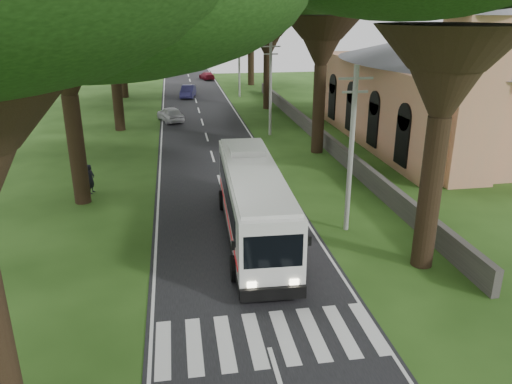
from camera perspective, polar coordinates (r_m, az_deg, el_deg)
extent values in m
plane|color=#203F12|center=(18.93, 0.09, -12.87)|extent=(140.00, 140.00, 0.00)
cube|color=black|center=(42.01, -5.56, 5.93)|extent=(8.00, 120.00, 0.04)
cube|color=silver|center=(17.32, 1.23, -16.44)|extent=(8.00, 3.00, 0.01)
cube|color=#383533|center=(42.43, 6.81, 6.85)|extent=(0.35, 50.00, 1.20)
cube|color=#E4946F|center=(43.50, 19.34, 9.70)|extent=(12.00, 22.00, 6.40)
pyramid|color=#595960|center=(42.94, 20.21, 16.77)|extent=(14.00, 24.00, 2.20)
cube|color=#E4946F|center=(33.20, 23.14, 9.40)|extent=(3.00, 3.00, 10.00)
cone|color=#595960|center=(32.77, 24.60, 19.36)|extent=(4.00, 4.00, 1.60)
cylinder|color=gray|center=(23.96, 10.80, 4.54)|extent=(0.24, 0.24, 8.00)
cube|color=gray|center=(23.29, 11.36, 12.61)|extent=(1.60, 0.10, 0.10)
cube|color=gray|center=(23.37, 11.26, 11.16)|extent=(1.20, 0.10, 0.10)
cylinder|color=gray|center=(42.89, 1.66, 11.76)|extent=(0.24, 0.24, 8.00)
cube|color=gray|center=(42.52, 1.71, 16.29)|extent=(1.60, 0.10, 0.10)
cube|color=gray|center=(42.56, 1.70, 15.49)|extent=(1.20, 0.10, 0.10)
cylinder|color=gray|center=(62.49, -1.94, 14.44)|extent=(0.24, 0.24, 8.00)
cube|color=gray|center=(62.23, -1.97, 17.55)|extent=(1.60, 0.10, 0.10)
cube|color=gray|center=(62.26, -1.97, 17.00)|extent=(1.20, 0.10, 0.10)
cylinder|color=black|center=(29.09, -19.79, 4.48)|extent=(0.90, 0.90, 6.05)
cone|color=black|center=(28.25, -21.00, 14.13)|extent=(3.20, 3.20, 3.80)
cylinder|color=black|center=(46.48, -15.56, 10.43)|extent=(0.90, 0.90, 5.97)
cone|color=black|center=(45.96, -16.15, 16.43)|extent=(3.20, 3.20, 3.80)
cylinder|color=black|center=(64.36, -14.94, 12.80)|extent=(0.90, 0.90, 5.41)
cone|color=black|center=(63.98, -15.33, 16.88)|extent=(3.20, 3.20, 3.80)
ellipsoid|color=black|center=(63.91, -15.65, 20.19)|extent=(14.13, 14.13, 5.94)
cylinder|color=black|center=(21.54, 19.25, -0.27)|extent=(0.90, 0.90, 6.42)
cone|color=black|center=(20.43, 20.93, 13.28)|extent=(3.20, 3.20, 3.80)
cylinder|color=black|center=(37.85, 7.17, 9.30)|extent=(0.90, 0.90, 6.49)
cone|color=black|center=(37.23, 7.53, 17.09)|extent=(3.20, 3.20, 3.80)
cylinder|color=black|center=(55.08, 1.31, 12.50)|extent=(0.90, 0.90, 5.80)
cone|color=black|center=(54.64, 1.36, 17.49)|extent=(3.20, 3.20, 3.80)
cylinder|color=black|center=(72.89, -0.58, 14.29)|extent=(0.90, 0.90, 5.50)
cone|color=black|center=(72.55, -0.59, 17.95)|extent=(3.20, 3.20, 3.80)
ellipsoid|color=black|center=(72.49, -0.60, 20.97)|extent=(12.94, 12.94, 5.43)
cube|color=white|center=(23.33, -0.33, -1.00)|extent=(2.86, 11.85, 2.89)
cube|color=black|center=(23.45, -0.42, 0.21)|extent=(2.85, 9.69, 1.08)
cube|color=black|center=(23.87, -0.32, -4.12)|extent=(2.91, 11.89, 0.34)
cube|color=red|center=(23.58, -0.32, -2.50)|extent=(2.87, 10.67, 0.18)
cube|color=white|center=(22.82, -0.33, 2.53)|extent=(2.65, 11.25, 0.18)
cylinder|color=black|center=(20.25, -2.42, -8.73)|extent=(0.38, 1.09, 1.08)
cylinder|color=black|center=(20.57, 4.47, -8.29)|extent=(0.38, 1.09, 1.08)
cylinder|color=black|center=(27.17, -3.85, -0.94)|extent=(0.38, 1.09, 1.08)
cylinder|color=black|center=(27.41, 1.26, -0.70)|extent=(0.38, 1.09, 1.08)
imported|color=#BAB8BE|center=(49.41, -9.77, 8.78)|extent=(2.92, 4.53, 1.43)
imported|color=navy|center=(62.97, -7.78, 11.33)|extent=(2.21, 4.53, 1.43)
imported|color=maroon|center=(78.94, -5.64, 13.10)|extent=(2.46, 4.29, 1.17)
imported|color=black|center=(31.03, -18.37, 1.44)|extent=(0.57, 0.73, 1.76)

